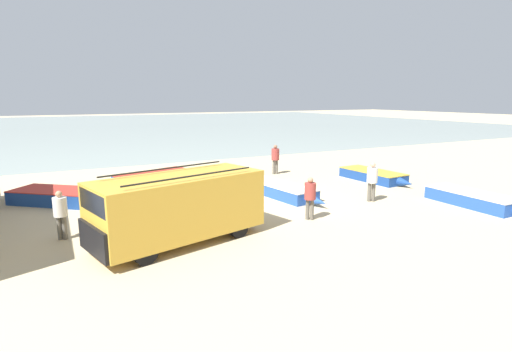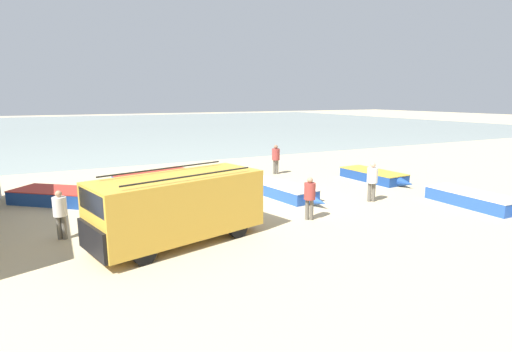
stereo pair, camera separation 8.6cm
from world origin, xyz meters
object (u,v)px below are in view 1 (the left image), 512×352
(fishing_rowboat_2, at_px, (475,199))
(fisherman_3, at_px, (60,211))
(fishing_rowboat_1, at_px, (278,189))
(fisherman_2, at_px, (372,178))
(parked_van, at_px, (178,206))
(fishing_rowboat_0, at_px, (155,177))
(fishing_rowboat_4, at_px, (57,196))
(fishing_rowboat_3, at_px, (374,176))
(fisherman_1, at_px, (275,157))
(fisherman_0, at_px, (310,194))

(fishing_rowboat_2, bearing_deg, fisherman_3, -102.42)
(fishing_rowboat_1, xyz_separation_m, fisherman_3, (-9.13, -1.98, 0.68))
(fisherman_2, bearing_deg, parked_van, -51.81)
(parked_van, relative_size, fishing_rowboat_0, 1.16)
(fishing_rowboat_0, bearing_deg, fishing_rowboat_4, -170.41)
(fishing_rowboat_3, bearing_deg, fishing_rowboat_1, -89.62)
(fishing_rowboat_4, distance_m, fisherman_3, 5.16)
(fishing_rowboat_0, height_order, fishing_rowboat_3, fishing_rowboat_0)
(parked_van, distance_m, fisherman_3, 3.81)
(fishing_rowboat_0, bearing_deg, fishing_rowboat_2, -63.67)
(parked_van, distance_m, fisherman_2, 8.98)
(fishing_rowboat_1, bearing_deg, fishing_rowboat_3, 85.41)
(fisherman_1, bearing_deg, fishing_rowboat_2, 33.85)
(parked_van, relative_size, fisherman_3, 3.56)
(fishing_rowboat_4, height_order, fisherman_0, fisherman_0)
(fishing_rowboat_1, height_order, fisherman_3, fisherman_3)
(fishing_rowboat_4, bearing_deg, fisherman_0, 179.10)
(fishing_rowboat_0, distance_m, fisherman_2, 11.33)
(parked_van, relative_size, fisherman_1, 3.26)
(fisherman_2, xyz_separation_m, fisherman_3, (-12.19, 0.87, -0.08))
(fishing_rowboat_0, distance_m, fishing_rowboat_1, 7.16)
(fishing_rowboat_2, height_order, fisherman_2, fisherman_2)
(fishing_rowboat_0, height_order, fishing_rowboat_4, fishing_rowboat_4)
(fishing_rowboat_1, bearing_deg, fishing_rowboat_4, -117.54)
(fishing_rowboat_0, relative_size, fishing_rowboat_3, 1.09)
(fishing_rowboat_2, bearing_deg, parked_van, -96.93)
(fisherman_1, xyz_separation_m, fisherman_2, (0.58, -7.44, -0.01))
(fisherman_0, height_order, fisherman_3, fisherman_0)
(fisherman_1, bearing_deg, fishing_rowboat_3, 55.60)
(fishing_rowboat_1, bearing_deg, fisherman_1, 142.87)
(fisherman_0, bearing_deg, fishing_rowboat_3, -17.63)
(parked_van, height_order, fishing_rowboat_2, parked_van)
(fisherman_3, bearing_deg, fisherman_1, -34.15)
(fishing_rowboat_1, bearing_deg, fisherman_3, -86.46)
(fishing_rowboat_0, distance_m, fisherman_1, 7.01)
(parked_van, relative_size, fishing_rowboat_2, 1.28)
(fishing_rowboat_2, relative_size, fisherman_2, 2.57)
(parked_van, height_order, fishing_rowboat_1, parked_van)
(fishing_rowboat_0, bearing_deg, fisherman_2, -66.66)
(fisherman_0, distance_m, fisherman_3, 8.47)
(fisherman_1, bearing_deg, fishing_rowboat_0, -86.19)
(fishing_rowboat_0, relative_size, fishing_rowboat_4, 1.10)
(fishing_rowboat_2, relative_size, fishing_rowboat_4, 1.00)
(parked_van, xyz_separation_m, fisherman_2, (8.92, 1.06, -0.15))
(parked_van, height_order, fisherman_3, parked_van)
(parked_van, xyz_separation_m, fishing_rowboat_1, (5.85, 3.91, -0.91))
(parked_van, height_order, fishing_rowboat_3, parked_van)
(fisherman_0, bearing_deg, fisherman_1, 20.00)
(fisherman_0, relative_size, fisherman_1, 0.92)
(fishing_rowboat_1, relative_size, fisherman_0, 3.53)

